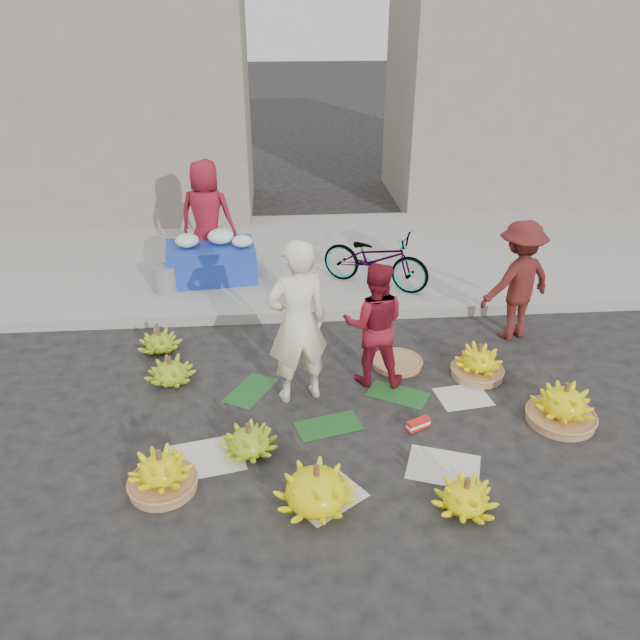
{
  "coord_description": "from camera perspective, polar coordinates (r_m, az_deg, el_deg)",
  "views": [
    {
      "loc": [
        -0.58,
        -5.27,
        3.85
      ],
      "look_at": [
        -0.11,
        0.78,
        0.7
      ],
      "focal_mm": 35.0,
      "sensor_mm": 36.0,
      "label": 1
    }
  ],
  "objects": [
    {
      "name": "vendor_cream",
      "position": [
        6.36,
        -2.09,
        -0.27
      ],
      "size": [
        0.75,
        0.59,
        1.79
      ],
      "primitive_type": "imported",
      "rotation": [
        0.0,
        0.0,
        3.41
      ],
      "color": "#F1ECCA",
      "rests_on": "ground"
    },
    {
      "name": "banana_bunch_7",
      "position": [
        7.83,
        -14.47,
        -1.92
      ],
      "size": [
        0.52,
        0.52,
        0.31
      ],
      "rotation": [
        0.0,
        0.0,
        0.13
      ],
      "color": "#709F16",
      "rests_on": "ground"
    },
    {
      "name": "banana_bunch_3",
      "position": [
        5.55,
        13.15,
        -15.43
      ],
      "size": [
        0.63,
        0.63,
        0.33
      ],
      "rotation": [
        0.0,
        0.0,
        -0.25
      ],
      "color": "yellow",
      "rests_on": "ground"
    },
    {
      "name": "banana_bunch_0",
      "position": [
        6.0,
        -6.5,
        -10.91
      ],
      "size": [
        0.67,
        0.67,
        0.34
      ],
      "rotation": [
        0.0,
        0.0,
        -0.31
      ],
      "color": "#709F16",
      "rests_on": "ground"
    },
    {
      "name": "man_striped",
      "position": [
        8.02,
        17.64,
        3.43
      ],
      "size": [
        1.13,
        0.89,
        1.53
      ],
      "primitive_type": "imported",
      "rotation": [
        0.0,
        0.0,
        3.51
      ],
      "color": "maroon",
      "rests_on": "ground"
    },
    {
      "name": "grey_bucket",
      "position": [
        9.1,
        -13.98,
        3.65
      ],
      "size": [
        0.33,
        0.33,
        0.37
      ],
      "primitive_type": "cylinder",
      "color": "slate",
      "rests_on": "sidewalk"
    },
    {
      "name": "newspaper_scatter",
      "position": [
        5.93,
        2.33,
        -13.09
      ],
      "size": [
        3.2,
        1.8,
        0.0
      ],
      "primitive_type": null,
      "color": "silver",
      "rests_on": "ground"
    },
    {
      "name": "banana_bunch_5",
      "position": [
        7.29,
        14.27,
        -3.82
      ],
      "size": [
        0.58,
        0.58,
        0.41
      ],
      "rotation": [
        0.0,
        0.0,
        -0.18
      ],
      "color": "#9A6640",
      "rests_on": "ground"
    },
    {
      "name": "incense_stack",
      "position": [
        6.39,
        8.98,
        -9.38
      ],
      "size": [
        0.26,
        0.18,
        0.1
      ],
      "primitive_type": "cube",
      "rotation": [
        0.0,
        0.0,
        0.45
      ],
      "color": "red",
      "rests_on": "ground"
    },
    {
      "name": "ground",
      "position": [
        6.56,
        1.53,
        -8.58
      ],
      "size": [
        80.0,
        80.0,
        0.0
      ],
      "primitive_type": "plane",
      "color": "black",
      "rests_on": "ground"
    },
    {
      "name": "banana_leaves",
      "position": [
        6.71,
        0.49,
        -7.59
      ],
      "size": [
        2.0,
        1.0,
        0.0
      ],
      "primitive_type": null,
      "color": "#17471C",
      "rests_on": "ground"
    },
    {
      "name": "vendor_red",
      "position": [
        6.75,
        4.98,
        -0.41
      ],
      "size": [
        0.76,
        0.63,
        1.42
      ],
      "primitive_type": "imported",
      "rotation": [
        0.0,
        0.0,
        3.0
      ],
      "color": "maroon",
      "rests_on": "ground"
    },
    {
      "name": "building_left",
      "position": [
        13.06,
        -20.57,
        17.66
      ],
      "size": [
        6.0,
        3.0,
        4.0
      ],
      "primitive_type": "cube",
      "color": "gray",
      "rests_on": "sidewalk"
    },
    {
      "name": "flower_table",
      "position": [
        9.34,
        -9.86,
        5.47
      ],
      "size": [
        1.35,
        0.94,
        0.73
      ],
      "rotation": [
        0.0,
        0.0,
        0.12
      ],
      "color": "#1936A2",
      "rests_on": "sidewalk"
    },
    {
      "name": "banana_bunch_1",
      "position": [
        5.75,
        -14.3,
        -13.4
      ],
      "size": [
        0.61,
        0.61,
        0.42
      ],
      "rotation": [
        0.0,
        0.0,
        0.21
      ],
      "color": "#9A6640",
      "rests_on": "ground"
    },
    {
      "name": "flower_vendor",
      "position": [
        9.53,
        -10.31,
        9.32
      ],
      "size": [
        0.91,
        0.69,
        1.68
      ],
      "primitive_type": "imported",
      "rotation": [
        0.0,
        0.0,
        2.94
      ],
      "color": "maroon",
      "rests_on": "sidewalk"
    },
    {
      "name": "basket_spare",
      "position": [
        7.39,
        7.07,
        -3.93
      ],
      "size": [
        0.66,
        0.66,
        0.07
      ],
      "primitive_type": "cylinder",
      "rotation": [
        0.0,
        0.0,
        -0.18
      ],
      "color": "#9A6640",
      "rests_on": "ground"
    },
    {
      "name": "sidewalk",
      "position": [
        10.31,
        -0.89,
        5.85
      ],
      "size": [
        40.0,
        4.0,
        0.12
      ],
      "primitive_type": "cube",
      "color": "gray",
      "rests_on": "ground"
    },
    {
      "name": "banana_bunch_4",
      "position": [
        6.79,
        21.35,
        -7.26
      ],
      "size": [
        0.75,
        0.75,
        0.46
      ],
      "rotation": [
        0.0,
        0.0,
        -0.31
      ],
      "color": "#9A6640",
      "rests_on": "ground"
    },
    {
      "name": "bicycle",
      "position": [
        8.96,
        5.1,
        5.64
      ],
      "size": [
        1.31,
        1.66,
        0.84
      ],
      "primitive_type": "imported",
      "rotation": [
        0.0,
        0.0,
        1.03
      ],
      "color": "gray",
      "rests_on": "sidewalk"
    },
    {
      "name": "curb",
      "position": [
        8.39,
        0.02,
        0.68
      ],
      "size": [
        40.0,
        0.25,
        0.15
      ],
      "primitive_type": "cube",
      "color": "gray",
      "rests_on": "ground"
    },
    {
      "name": "building_right",
      "position": [
        14.0,
        18.08,
        20.67
      ],
      "size": [
        5.0,
        3.0,
        5.0
      ],
      "primitive_type": "cube",
      "color": "gray",
      "rests_on": "sidewalk"
    },
    {
      "name": "banana_bunch_6",
      "position": [
        7.16,
        -13.52,
        -4.61
      ],
      "size": [
        0.52,
        0.52,
        0.33
      ],
      "rotation": [
        0.0,
        0.0,
        -0.01
      ],
      "color": "#709F16",
      "rests_on": "ground"
    },
    {
      "name": "banana_bunch_2",
      "position": [
        5.4,
        -0.32,
        -15.14
      ],
      "size": [
        0.97,
        0.97,
        0.45
      ],
      "rotation": [
        0.0,
        0.0,
        -0.42
      ],
      "color": "yellow",
      "rests_on": "ground"
    }
  ]
}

